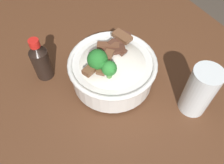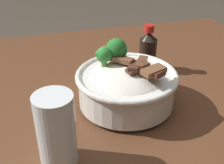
# 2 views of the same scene
# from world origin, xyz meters

# --- Properties ---
(dining_table) EXTENTS (1.26, 0.89, 0.77)m
(dining_table) POSITION_xyz_m (0.00, 0.00, 0.62)
(dining_table) COLOR #56331E
(dining_table) RESTS_ON ground
(rice_bowl) EXTENTS (0.21, 0.21, 0.14)m
(rice_bowl) POSITION_xyz_m (-0.12, 0.03, 0.82)
(rice_bowl) COLOR white
(rice_bowl) RESTS_ON dining_table
(drinking_glass) EXTENTS (0.06, 0.06, 0.13)m
(drinking_glass) POSITION_xyz_m (0.04, 0.16, 0.83)
(drinking_glass) COLOR white
(drinking_glass) RESTS_ON dining_table
(soy_sauce_bottle) EXTENTS (0.04, 0.04, 0.12)m
(soy_sauce_bottle) POSITION_xyz_m (-0.22, -0.11, 0.82)
(soy_sauce_bottle) COLOR black
(soy_sauce_bottle) RESTS_ON dining_table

